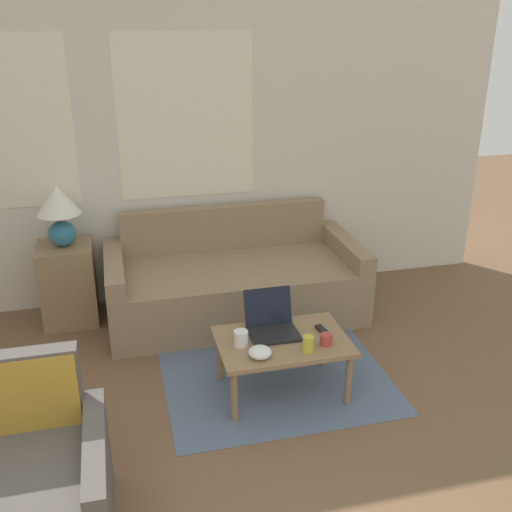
% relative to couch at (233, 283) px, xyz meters
% --- Properties ---
extents(wall_back, '(6.70, 0.06, 2.60)m').
position_rel_couch_xyz_m(wall_back, '(-0.90, 0.49, 1.04)').
color(wall_back, silver).
rests_on(wall_back, ground_plane).
extents(rug, '(1.52, 2.07, 0.01)m').
position_rel_couch_xyz_m(rug, '(0.07, -0.63, -0.26)').
color(rug, slate).
rests_on(rug, ground_plane).
extents(couch, '(2.03, 0.94, 0.83)m').
position_rel_couch_xyz_m(couch, '(0.00, 0.00, 0.00)').
color(couch, '#937A5B').
rests_on(couch, ground_plane).
extents(armchair, '(0.90, 0.77, 0.86)m').
position_rel_couch_xyz_m(armchair, '(-1.49, -2.06, 0.01)').
color(armchair, '#514C47').
rests_on(armchair, ground_plane).
extents(side_table, '(0.42, 0.42, 0.65)m').
position_rel_couch_xyz_m(side_table, '(-1.31, 0.17, 0.06)').
color(side_table, '#937551').
rests_on(side_table, ground_plane).
extents(table_lamp, '(0.33, 0.33, 0.48)m').
position_rel_couch_xyz_m(table_lamp, '(-1.31, 0.17, 0.69)').
color(table_lamp, teal).
rests_on(table_lamp, side_table).
extents(coffee_table, '(0.84, 0.57, 0.39)m').
position_rel_couch_xyz_m(coffee_table, '(0.07, -1.19, 0.08)').
color(coffee_table, '#8E704C').
rests_on(coffee_table, ground_plane).
extents(laptop, '(0.32, 0.31, 0.26)m').
position_rel_couch_xyz_m(laptop, '(0.03, -1.06, 0.18)').
color(laptop, black).
rests_on(laptop, coffee_table).
extents(cup_navy, '(0.09, 0.09, 0.10)m').
position_rel_couch_xyz_m(cup_navy, '(-0.20, -1.19, 0.17)').
color(cup_navy, white).
rests_on(cup_navy, coffee_table).
extents(cup_yellow, '(0.07, 0.07, 0.11)m').
position_rel_couch_xyz_m(cup_yellow, '(0.18, -1.36, 0.18)').
color(cup_yellow, gold).
rests_on(cup_yellow, coffee_table).
extents(cup_white, '(0.08, 0.08, 0.07)m').
position_rel_couch_xyz_m(cup_white, '(0.32, -1.31, 0.16)').
color(cup_white, '#B23D38').
rests_on(cup_white, coffee_table).
extents(snack_bowl, '(0.14, 0.14, 0.07)m').
position_rel_couch_xyz_m(snack_bowl, '(-0.12, -1.36, 0.16)').
color(snack_bowl, white).
rests_on(snack_bowl, coffee_table).
extents(tv_remote, '(0.07, 0.15, 0.02)m').
position_rel_couch_xyz_m(tv_remote, '(0.36, -1.16, 0.13)').
color(tv_remote, black).
rests_on(tv_remote, coffee_table).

